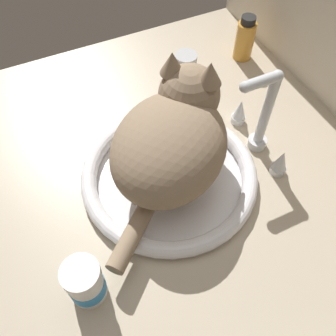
{
  "coord_description": "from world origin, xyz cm",
  "views": [
    {
      "loc": [
        35.21,
        -17.69,
        64.63
      ],
      "look_at": [
        -1.92,
        -0.25,
        7.0
      ],
      "focal_mm": 39.38,
      "sensor_mm": 36.0,
      "label": 1
    }
  ],
  "objects_px": {
    "pill_bottle": "(85,283)",
    "amber_bottle": "(245,39)",
    "cat": "(173,136)",
    "metal_jar": "(186,66)",
    "sink_basin": "(168,176)",
    "faucet": "(261,122)"
  },
  "relations": [
    {
      "from": "sink_basin",
      "to": "amber_bottle",
      "type": "distance_m",
      "value": 0.43
    },
    {
      "from": "cat",
      "to": "metal_jar",
      "type": "height_order",
      "value": "cat"
    },
    {
      "from": "sink_basin",
      "to": "amber_bottle",
      "type": "xyz_separation_m",
      "value": [
        -0.27,
        0.34,
        0.04
      ]
    },
    {
      "from": "faucet",
      "to": "amber_bottle",
      "type": "height_order",
      "value": "faucet"
    },
    {
      "from": "metal_jar",
      "to": "cat",
      "type": "bearing_deg",
      "value": -31.95
    },
    {
      "from": "cat",
      "to": "amber_bottle",
      "type": "xyz_separation_m",
      "value": [
        -0.25,
        0.32,
        -0.06
      ]
    },
    {
      "from": "cat",
      "to": "sink_basin",
      "type": "bearing_deg",
      "value": -47.88
    },
    {
      "from": "sink_basin",
      "to": "faucet",
      "type": "relative_size",
      "value": 1.73
    },
    {
      "from": "sink_basin",
      "to": "metal_jar",
      "type": "xyz_separation_m",
      "value": [
        -0.26,
        0.17,
        0.02
      ]
    },
    {
      "from": "amber_bottle",
      "to": "faucet",
      "type": "bearing_deg",
      "value": -26.65
    },
    {
      "from": "cat",
      "to": "metal_jar",
      "type": "distance_m",
      "value": 0.3
    },
    {
      "from": "faucet",
      "to": "pill_bottle",
      "type": "distance_m",
      "value": 0.44
    },
    {
      "from": "pill_bottle",
      "to": "amber_bottle",
      "type": "distance_m",
      "value": 0.69
    },
    {
      "from": "cat",
      "to": "amber_bottle",
      "type": "bearing_deg",
      "value": 128.2
    },
    {
      "from": "cat",
      "to": "metal_jar",
      "type": "relative_size",
      "value": 5.06
    },
    {
      "from": "faucet",
      "to": "metal_jar",
      "type": "xyz_separation_m",
      "value": [
        -0.26,
        -0.03,
        -0.04
      ]
    },
    {
      "from": "sink_basin",
      "to": "faucet",
      "type": "height_order",
      "value": "faucet"
    },
    {
      "from": "pill_bottle",
      "to": "amber_bottle",
      "type": "relative_size",
      "value": 0.83
    },
    {
      "from": "sink_basin",
      "to": "faucet",
      "type": "xyz_separation_m",
      "value": [
        0.0,
        0.2,
        0.06
      ]
    },
    {
      "from": "pill_bottle",
      "to": "amber_bottle",
      "type": "bearing_deg",
      "value": 127.08
    },
    {
      "from": "pill_bottle",
      "to": "amber_bottle",
      "type": "xyz_separation_m",
      "value": [
        -0.42,
        0.55,
        0.01
      ]
    },
    {
      "from": "cat",
      "to": "metal_jar",
      "type": "bearing_deg",
      "value": 148.05
    }
  ]
}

